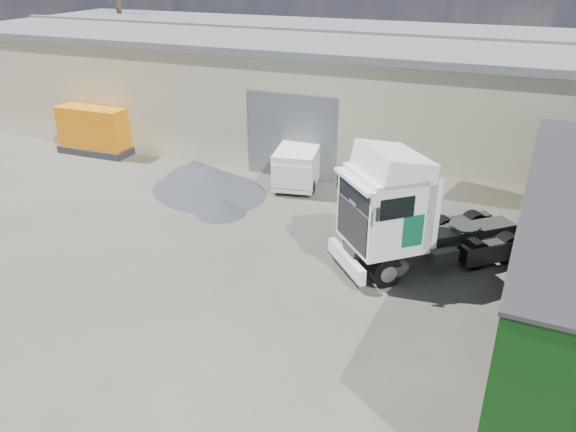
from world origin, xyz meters
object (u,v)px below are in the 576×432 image
at_px(panel_van, 300,163).
at_px(orange_skip, 100,131).
at_px(tractor_unit, 405,217).
at_px(box_trailer, 572,246).

relative_size(panel_van, orange_skip, 1.17).
bearing_deg(tractor_unit, panel_van, -175.97).
bearing_deg(panel_van, orange_skip, 168.70).
height_order(box_trailer, orange_skip, box_trailer).
relative_size(tractor_unit, box_trailer, 0.47).
bearing_deg(tractor_unit, orange_skip, -150.68).
distance_m(tractor_unit, panel_van, 7.68).
bearing_deg(orange_skip, panel_van, -1.77).
distance_m(box_trailer, panel_van, 12.18).
bearing_deg(panel_van, tractor_unit, -54.75).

